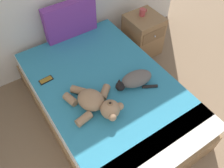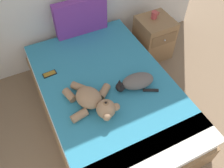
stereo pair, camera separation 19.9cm
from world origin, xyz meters
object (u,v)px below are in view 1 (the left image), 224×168
object	(u,v)px
bed	(108,99)
mug	(142,12)
patterned_cushion	(70,20)
cell_phone	(46,80)
cat	(135,80)
nightstand	(143,35)
teddy_bear	(96,103)

from	to	relation	value
bed	mug	world-z (taller)	mug
patterned_cushion	cell_phone	bearing A→B (deg)	-137.82
cat	nightstand	xyz separation A→B (m)	(0.77, 0.80, -0.27)
bed	teddy_bear	size ratio (longest dim) A/B	3.43
bed	cat	bearing A→B (deg)	-30.21
bed	patterned_cushion	size ratio (longest dim) A/B	3.14
bed	teddy_bear	distance (m)	0.45
cat	nightstand	distance (m)	1.14
patterned_cushion	cell_phone	size ratio (longest dim) A/B	4.40
nightstand	cell_phone	bearing A→B (deg)	-171.42
cat	cell_phone	distance (m)	0.95
mug	patterned_cushion	bearing A→B (deg)	164.05
patterned_cushion	cat	distance (m)	1.14
patterned_cushion	teddy_bear	size ratio (longest dim) A/B	1.09
teddy_bear	cat	bearing A→B (deg)	5.08
nightstand	mug	world-z (taller)	mug
teddy_bear	cell_phone	size ratio (longest dim) A/B	4.03
cat	teddy_bear	distance (m)	0.50
cat	teddy_bear	size ratio (longest dim) A/B	0.69
cat	teddy_bear	world-z (taller)	teddy_bear
cat	cell_phone	size ratio (longest dim) A/B	2.76
bed	mug	distance (m)	1.30
patterned_cushion	cat	world-z (taller)	patterned_cushion
patterned_cushion	teddy_bear	bearing A→B (deg)	-106.29
teddy_bear	cell_phone	xyz separation A→B (m)	(-0.27, 0.61, -0.08)
bed	cell_phone	distance (m)	0.71
nightstand	mug	distance (m)	0.34
nightstand	mug	bearing A→B (deg)	94.33
nightstand	bed	bearing A→B (deg)	-147.40
bed	patterned_cushion	bearing A→B (deg)	84.38
bed	cat	xyz separation A→B (m)	(0.25, -0.15, 0.32)
teddy_bear	mug	world-z (taller)	teddy_bear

